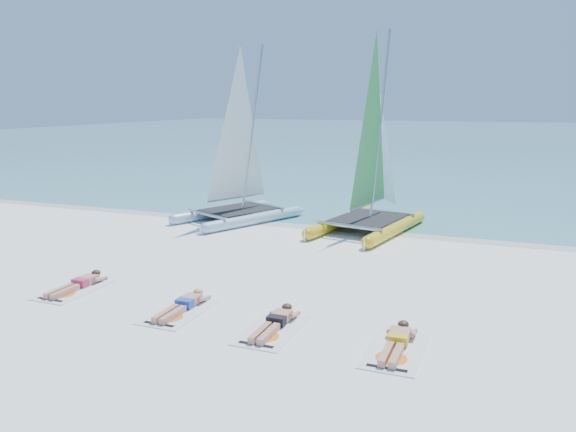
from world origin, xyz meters
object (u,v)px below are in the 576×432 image
(sunbather_a, at_px, (79,283))
(sunbather_b, at_px, (184,304))
(towel_a, at_px, (74,290))
(sunbather_d, at_px, (397,341))
(towel_d, at_px, (395,351))
(catamaran_yellow, at_px, (375,165))
(towel_b, at_px, (179,312))
(catamaran_blue, at_px, (239,167))
(towel_c, at_px, (272,330))
(sunbather_c, at_px, (276,321))

(sunbather_a, height_order, sunbather_b, same)
(towel_a, relative_size, sunbather_d, 1.07)
(towel_d, bearing_deg, catamaran_yellow, 105.03)
(towel_a, height_order, towel_b, same)
(catamaran_blue, distance_m, towel_a, 9.01)
(towel_b, height_order, sunbather_b, sunbather_b)
(sunbather_a, bearing_deg, sunbather_b, -5.78)
(catamaran_blue, xyz_separation_m, towel_c, (5.26, -9.28, -2.01))
(sunbather_b, height_order, towel_d, sunbather_b)
(towel_c, bearing_deg, towel_b, 175.55)
(sunbather_b, bearing_deg, sunbather_d, -2.69)
(catamaran_blue, distance_m, sunbather_d, 12.09)
(sunbather_b, bearing_deg, catamaran_yellow, 77.78)
(towel_c, relative_size, sunbather_c, 1.07)
(sunbather_c, bearing_deg, towel_b, -179.54)
(catamaran_blue, relative_size, towel_c, 3.65)
(catamaran_yellow, xyz_separation_m, sunbather_a, (-5.16, -9.10, -2.13))
(catamaran_yellow, height_order, towel_b, catamaran_yellow)
(towel_a, bearing_deg, towel_d, -3.93)
(catamaran_yellow, relative_size, towel_c, 3.86)
(towel_b, bearing_deg, catamaran_blue, 108.37)
(sunbather_c, bearing_deg, towel_a, 176.82)
(towel_a, distance_m, towel_b, 3.14)
(catamaran_yellow, relative_size, sunbather_a, 4.14)
(towel_a, bearing_deg, sunbather_a, 90.00)
(sunbather_a, height_order, towel_b, sunbather_a)
(sunbather_b, bearing_deg, catamaran_blue, 108.74)
(towel_b, xyz_separation_m, towel_c, (2.23, -0.17, 0.00))
(sunbather_b, bearing_deg, towel_d, -5.03)
(sunbather_a, xyz_separation_m, sunbather_b, (3.12, -0.32, 0.00))
(towel_d, bearing_deg, sunbather_b, 174.97)
(towel_a, bearing_deg, sunbather_d, -2.52)
(towel_b, relative_size, towel_c, 1.00)
(catamaran_yellow, xyz_separation_m, towel_b, (-2.04, -9.60, -2.24))
(sunbather_a, distance_m, sunbather_c, 5.38)
(sunbather_a, distance_m, towel_d, 7.83)
(catamaran_blue, height_order, sunbather_a, catamaran_blue)
(catamaran_yellow, bearing_deg, sunbather_b, -91.37)
(sunbather_b, xyz_separation_m, sunbather_c, (2.23, -0.17, 0.00))
(sunbather_b, bearing_deg, towel_b, -90.00)
(sunbather_c, bearing_deg, towel_c, -90.00)
(catamaran_blue, xyz_separation_m, towel_a, (-0.10, -8.79, -2.01))
(towel_b, relative_size, towel_d, 1.00)
(towel_a, relative_size, sunbather_c, 1.07)
(towel_c, height_order, towel_d, same)
(towel_c, xyz_separation_m, sunbather_d, (2.44, 0.15, 0.11))
(towel_a, height_order, sunbather_a, sunbather_a)
(towel_a, height_order, sunbather_c, sunbather_c)
(sunbather_a, bearing_deg, towel_b, -9.24)
(catamaran_yellow, height_order, sunbather_d, catamaran_yellow)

